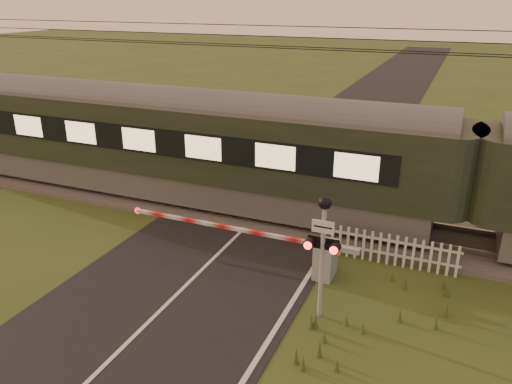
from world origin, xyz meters
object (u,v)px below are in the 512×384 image
at_px(picket_fence, 388,249).
at_px(crossing_signal, 323,236).
at_px(train, 473,179).
at_px(boom_gate, 311,255).

bearing_deg(picket_fence, crossing_signal, -109.10).
relative_size(train, boom_gate, 5.85).
bearing_deg(boom_gate, train, 40.88).
bearing_deg(crossing_signal, boom_gate, 112.73).
height_order(train, picket_fence, train).
bearing_deg(boom_gate, picket_fence, 35.72).
relative_size(train, picket_fence, 10.50).
distance_m(boom_gate, crossing_signal, 2.43).
xyz_separation_m(boom_gate, picket_fence, (1.79, 1.29, -0.09)).
bearing_deg(boom_gate, crossing_signal, -67.27).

